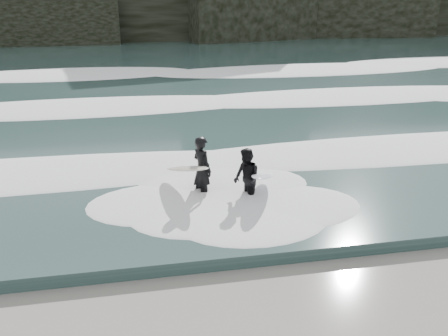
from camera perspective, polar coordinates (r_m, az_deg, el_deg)
The scene contains 6 objects.
sea at distance 35.01m, azimuth -6.66°, elevation 11.63°, with size 90.00×52.00×0.30m, color #29413E.
foam_near at distance 15.59m, azimuth -0.59°, elevation 1.54°, with size 60.00×3.20×0.20m, color white.
foam_mid at distance 22.25m, azimuth -3.89°, elevation 7.34°, with size 60.00×4.00×0.24m, color white.
foam_far at distance 31.03m, azimuth -6.06°, elevation 11.08°, with size 60.00×4.80×0.30m, color white.
surfer_left at distance 12.97m, azimuth -2.92°, elevation -0.14°, with size 1.39×2.19×1.79m.
surfer_right at distance 12.68m, azimuth 2.82°, elevation -1.16°, with size 1.38×1.98×1.56m.
Camera 1 is at (-2.66, -5.51, 5.46)m, focal length 40.00 mm.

